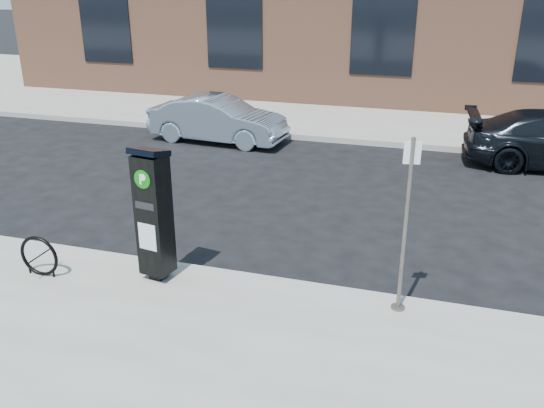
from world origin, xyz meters
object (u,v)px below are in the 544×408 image
at_px(parking_kiosk, 154,213).
at_px(car_silver, 218,119).
at_px(bike_rack, 39,256).
at_px(sign_pole, 405,228).

distance_m(parking_kiosk, car_silver, 7.97).
bearing_deg(car_silver, bike_rack, -172.27).
relative_size(parking_kiosk, car_silver, 0.53).
relative_size(parking_kiosk, bike_rack, 3.15).
height_order(bike_rack, car_silver, car_silver).
height_order(parking_kiosk, sign_pole, sign_pole).
relative_size(sign_pole, bike_rack, 3.70).
bearing_deg(bike_rack, car_silver, 93.42).
bearing_deg(parking_kiosk, car_silver, 114.70).
bearing_deg(bike_rack, parking_kiosk, 14.88).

